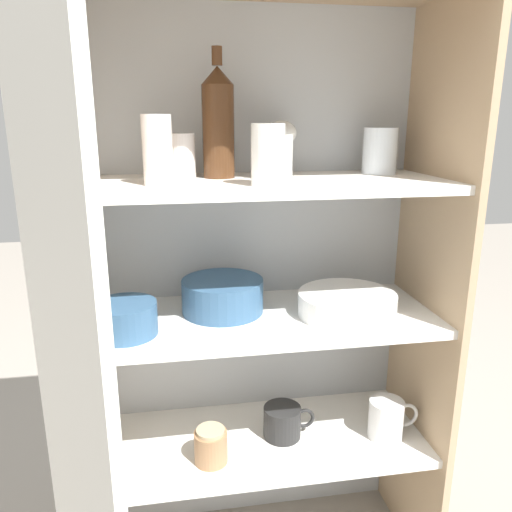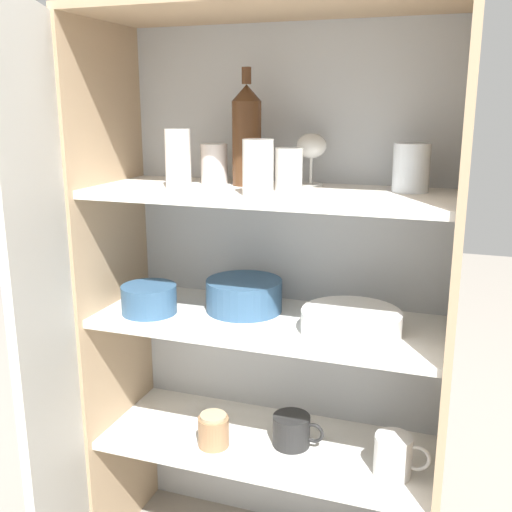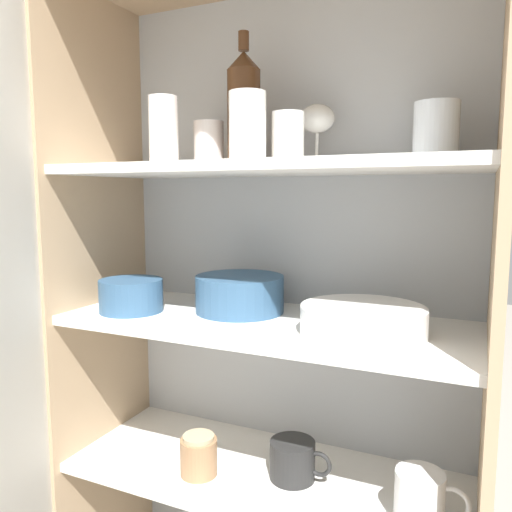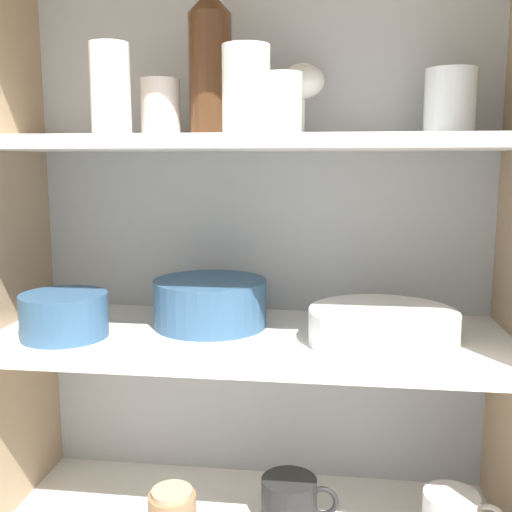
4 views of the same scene
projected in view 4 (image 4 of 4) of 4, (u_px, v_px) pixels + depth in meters
cupboard_back_panel at (263, 304)px, 1.16m from camera, size 0.88×0.02×1.41m
cupboard_side_left at (6, 320)px, 1.05m from camera, size 0.02×0.37×1.41m
shelf_board_middle at (251, 339)px, 1.00m from camera, size 0.85×0.33×0.02m
shelf_board_upper at (250, 144)px, 0.95m from camera, size 0.85×0.33×0.02m
tumbler_glass_0 at (450, 104)px, 0.97m from camera, size 0.08×0.08×0.11m
tumbler_glass_1 at (160, 109)px, 1.02m from camera, size 0.07×0.07×0.10m
tumbler_glass_2 at (246, 90)px, 0.84m from camera, size 0.07×0.07×0.12m
tumbler_glass_3 at (111, 90)px, 0.92m from camera, size 0.06×0.06×0.14m
tumbler_glass_4 at (281, 105)px, 0.93m from camera, size 0.06×0.06×0.10m
wine_glass_0 at (303, 85)px, 1.02m from camera, size 0.07×0.07×0.13m
wine_bottle at (210, 64)px, 1.00m from camera, size 0.07×0.07×0.28m
plate_stack_white at (383, 327)px, 0.93m from camera, size 0.23×0.23×0.05m
mixing_bowl_large at (210, 301)px, 1.04m from camera, size 0.20×0.20×0.08m
serving_bowl_small at (64, 313)px, 0.97m from camera, size 0.14×0.14×0.07m
coffee_mug_primary at (290, 501)px, 1.03m from camera, size 0.13×0.10×0.08m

